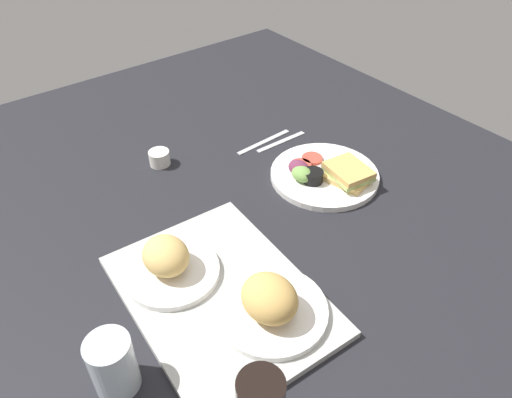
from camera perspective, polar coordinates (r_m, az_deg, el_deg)
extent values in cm
cube|color=black|center=(117.36, 1.76, -1.99)|extent=(190.00, 150.00, 3.00)
cube|color=#B2B2AD|center=(97.66, -4.25, -11.26)|extent=(46.81, 35.51, 1.60)
cylinder|color=white|center=(93.27, 1.87, -13.02)|extent=(21.30, 21.30, 1.40)
ellipsoid|color=tan|center=(89.15, 1.60, -11.64)|extent=(11.40, 9.85, 7.77)
cylinder|color=white|center=(100.88, -9.91, -8.45)|extent=(19.51, 19.51, 1.40)
ellipsoid|color=#DBB266|center=(98.20, -10.63, -6.60)|extent=(10.46, 9.04, 7.13)
cylinder|color=white|center=(127.54, 8.09, 2.82)|extent=(28.25, 28.25, 1.60)
cube|color=#DBB266|center=(125.25, 10.78, 2.55)|extent=(12.80, 11.33, 1.40)
cube|color=#B2C66B|center=(124.54, 10.85, 2.99)|extent=(12.27, 10.61, 1.00)
cube|color=tan|center=(123.84, 10.91, 3.43)|extent=(12.05, 10.32, 1.40)
cylinder|color=#D14738|center=(131.23, 6.66, 4.79)|extent=(5.60, 5.60, 0.80)
cylinder|color=#D14738|center=(128.36, 5.31, 4.01)|extent=(5.60, 5.60, 0.80)
cylinder|color=black|center=(122.88, 6.76, 2.68)|extent=(5.20, 5.20, 3.00)
cylinder|color=#EFEACC|center=(122.23, 6.80, 3.10)|extent=(4.26, 4.26, 0.60)
ellipsoid|color=#729E4C|center=(122.85, 5.48, 2.96)|extent=(6.00, 4.80, 3.60)
ellipsoid|color=#6B2D47|center=(124.96, 5.08, 3.70)|extent=(6.00, 4.80, 3.60)
cylinder|color=silver|center=(86.01, -16.58, -18.28)|extent=(7.59, 7.59, 11.43)
cylinder|color=silver|center=(133.15, -11.35, 4.79)|extent=(5.60, 5.60, 4.00)
cube|color=#B7B7BC|center=(140.78, 2.99, 6.82)|extent=(1.64, 17.02, 0.50)
cube|color=#B7B7BC|center=(140.55, 0.94, 6.81)|extent=(2.33, 19.05, 0.50)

